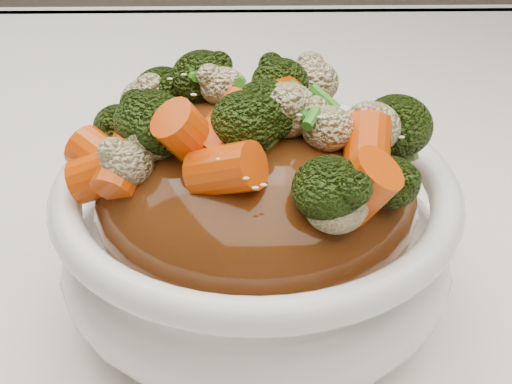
{
  "coord_description": "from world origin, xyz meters",
  "views": [
    {
      "loc": [
        0.01,
        -0.37,
        1.02
      ],
      "look_at": [
        0.01,
        -0.05,
        0.82
      ],
      "focal_mm": 55.0,
      "sensor_mm": 36.0,
      "label": 1
    }
  ],
  "objects": [
    {
      "name": "broccoli",
      "position": [
        0.01,
        -0.05,
        0.87
      ],
      "size": [
        0.17,
        0.17,
        0.04
      ],
      "primitive_type": null,
      "rotation": [
        0.0,
        0.0,
        -0.06
      ],
      "color": "black",
      "rests_on": "sauce_base"
    },
    {
      "name": "tablecloth",
      "position": [
        0.0,
        0.0,
        0.73
      ],
      "size": [
        1.2,
        0.8,
        0.04
      ],
      "primitive_type": "cube",
      "color": "white",
      "rests_on": "dining_table"
    },
    {
      "name": "sesame_seeds",
      "position": [
        0.01,
        -0.05,
        0.87
      ],
      "size": [
        0.15,
        0.15,
        0.01
      ],
      "primitive_type": null,
      "rotation": [
        0.0,
        0.0,
        -0.06
      ],
      "color": "beige",
      "rests_on": "sauce_base"
    },
    {
      "name": "sauce_base",
      "position": [
        0.01,
        -0.05,
        0.82
      ],
      "size": [
        0.17,
        0.17,
        0.09
      ],
      "primitive_type": "ellipsoid",
      "rotation": [
        0.0,
        0.0,
        -0.06
      ],
      "color": "#50260D",
      "rests_on": "bowl"
    },
    {
      "name": "cauliflower",
      "position": [
        0.01,
        -0.05,
        0.87
      ],
      "size": [
        0.17,
        0.17,
        0.03
      ],
      "primitive_type": null,
      "rotation": [
        0.0,
        0.0,
        -0.06
      ],
      "color": "beige",
      "rests_on": "sauce_base"
    },
    {
      "name": "scallions",
      "position": [
        0.01,
        -0.05,
        0.87
      ],
      "size": [
        0.12,
        0.12,
        0.02
      ],
      "primitive_type": null,
      "rotation": [
        0.0,
        0.0,
        -0.06
      ],
      "color": "#30881F",
      "rests_on": "sauce_base"
    },
    {
      "name": "bowl",
      "position": [
        0.01,
        -0.05,
        0.79
      ],
      "size": [
        0.21,
        0.21,
        0.08
      ],
      "primitive_type": null,
      "rotation": [
        0.0,
        0.0,
        -0.06
      ],
      "color": "white",
      "rests_on": "tablecloth"
    },
    {
      "name": "carrots",
      "position": [
        0.01,
        -0.05,
        0.87
      ],
      "size": [
        0.17,
        0.17,
        0.05
      ],
      "primitive_type": null,
      "rotation": [
        0.0,
        0.0,
        -0.06
      ],
      "color": "#DD4907",
      "rests_on": "sauce_base"
    }
  ]
}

